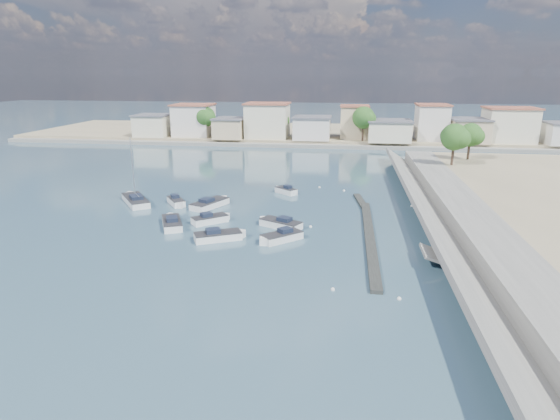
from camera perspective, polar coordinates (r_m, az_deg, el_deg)
name	(u,v)px	position (r m, az deg, el deg)	size (l,w,h in m)	color
ground	(320,176)	(79.02, 4.84, 4.10)	(400.00, 400.00, 0.00)	#273F4E
seawall_walkway	(477,226)	(54.50, 22.93, -1.86)	(5.00, 90.00, 1.80)	slate
breakwater	(368,229)	(52.57, 10.64, -2.29)	(2.00, 31.02, 0.35)	black
far_shore_land	(331,134)	(130.17, 6.20, 9.23)	(160.00, 40.00, 1.40)	gray
far_shore_quay	(327,146)	(109.42, 5.80, 7.73)	(160.00, 2.50, 0.80)	slate
far_town	(374,124)	(114.83, 11.43, 10.18)	(113.01, 12.80, 8.35)	beige
shore_trees	(366,123)	(105.84, 10.42, 10.43)	(74.56, 38.32, 7.92)	#38281E
motorboat_a	(172,223)	(54.55, -13.06, -1.52)	(3.88, 5.51, 1.48)	white
motorboat_b	(212,219)	(54.90, -8.33, -1.14)	(4.23, 3.89, 1.48)	white
motorboat_c	(279,224)	(52.78, -0.12, -1.68)	(5.21, 3.84, 1.48)	white
motorboat_d	(280,238)	(48.42, -0.03, -3.38)	(4.43, 4.30, 1.48)	white
motorboat_e	(211,204)	(61.53, -8.38, 0.78)	(4.32, 6.07, 1.48)	white
motorboat_f	(285,191)	(67.53, 0.64, 2.36)	(3.51, 3.26, 1.48)	white
motorboat_g	(177,202)	(63.08, -12.50, 0.95)	(3.48, 4.02, 1.48)	white
motorboat_h	(220,236)	(49.21, -7.28, -3.19)	(5.28, 3.84, 1.48)	white
sailboat	(135,200)	(65.43, -17.25, 1.17)	(5.97, 6.88, 9.00)	white
mooring_buoys	(351,222)	(55.10, 8.62, -1.45)	(12.89, 35.88, 0.35)	white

